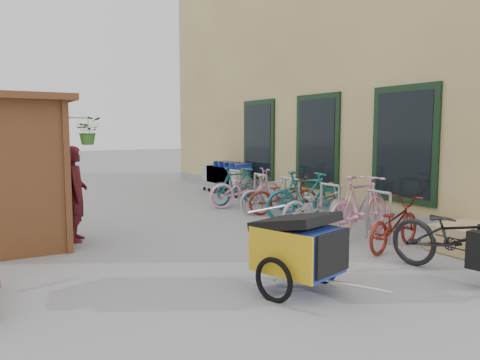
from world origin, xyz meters
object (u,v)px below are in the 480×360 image
shopping_carts (225,175)px  bike_5 (271,194)px  person_kiosk (75,194)px  bike_6 (246,188)px  bike_4 (284,195)px  bike_3 (305,196)px  cargo_bike (464,238)px  bike_0 (394,224)px  bike_1 (360,206)px  bike_2 (318,205)px  bike_7 (236,186)px

shopping_carts → bike_5: shopping_carts is taller
person_kiosk → bike_6: 4.52m
bike_4 → person_kiosk: bearing=109.9°
shopping_carts → bike_6: 2.59m
bike_3 → cargo_bike: bearing=-177.1°
bike_0 → shopping_carts: bearing=-22.6°
bike_0 → bike_4: bearing=-21.2°
cargo_bike → bike_5: cargo_bike is taller
person_kiosk → bike_3: bearing=-81.5°
person_kiosk → bike_3: 4.49m
cargo_bike → bike_5: 5.01m
bike_4 → bike_3: bearing=-167.0°
bike_4 → bike_5: size_ratio=1.09×
bike_1 → bike_2: bike_1 is taller
person_kiosk → bike_4: (4.50, 0.28, -0.38)m
cargo_bike → bike_7: (0.43, 6.43, -0.02)m
shopping_carts → bike_7: 2.23m
bike_3 → bike_6: size_ratio=0.95×
person_kiosk → bike_2: bearing=-89.2°
bike_3 → bike_7: 2.42m
bike_0 → bike_6: size_ratio=0.85×
bike_2 → bike_3: bearing=-3.1°
person_kiosk → bike_6: person_kiosk is taller
bike_0 → bike_1: (0.17, 0.91, 0.14)m
person_kiosk → bike_4: bearing=-71.3°
cargo_bike → bike_1: (0.53, 2.34, 0.04)m
bike_1 → bike_7: bike_1 is taller
bike_2 → bike_5: size_ratio=1.06×
cargo_bike → bike_2: bearing=73.5°
bike_1 → bike_5: (-0.07, 2.65, -0.10)m
bike_0 → person_kiosk: bearing=37.6°
person_kiosk → bike_5: person_kiosk is taller
cargo_bike → bike_2: cargo_bike is taller
bike_5 → bike_6: bike_6 is taller
bike_5 → cargo_bike: bearing=-176.9°
bike_1 → bike_5: bearing=-11.5°
shopping_carts → bike_5: (-0.79, -3.52, -0.12)m
bike_2 → person_kiosk: bearing=84.4°
bike_0 → cargo_bike: bearing=150.0°
shopping_carts → bike_6: shopping_carts is taller
bike_6 → bike_7: (-0.04, 0.39, 0.01)m
bike_1 → shopping_carts: bearing=-19.7°
cargo_bike → bike_0: 1.47m
bike_4 → bike_7: bike_7 is taller
shopping_carts → cargo_bike: bearing=-98.4°
shopping_carts → bike_0: (-0.88, -7.08, -0.16)m
bike_0 → bike_3: bearing=-21.9°
bike_4 → cargo_bike: bearing=-172.0°
bike_1 → bike_7: bearing=-11.6°
shopping_carts → bike_5: size_ratio=1.44×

